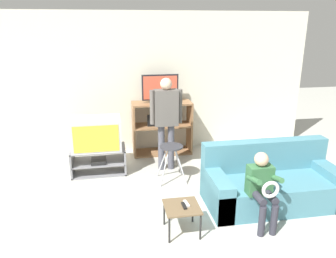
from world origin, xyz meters
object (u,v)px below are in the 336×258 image
Objects in this scene: snack_table at (182,209)px; person_standing_adult at (166,116)px; media_shelf at (162,127)px; folding_stool at (172,152)px; remote_control_white at (186,203)px; remote_control_black at (184,206)px; television_main at (97,134)px; person_seated_child at (262,185)px; couch at (271,184)px; television_flat at (160,89)px; tv_stand at (99,160)px.

snack_table is 1.92m from person_standing_adult.
media_shelf is 1.19m from folding_stool.
person_standing_adult is at bearing 80.47° from remote_control_white.
remote_control_black is at bearing -94.43° from folding_stool.
folding_stool is (1.14, -0.51, -0.20)m from television_main.
person_seated_child is (0.81, -2.55, 0.03)m from media_shelf.
person_standing_adult is at bearing 133.18° from couch.
television_flat reaches higher than person_seated_child.
folding_stool is 1.43× the size of snack_table.
media_shelf is 2.55m from snack_table.
media_shelf is at bearing 86.32° from snack_table.
person_standing_adult is at bearing 91.11° from folding_stool.
snack_table is (-0.14, -2.56, -0.94)m from television_flat.
tv_stand reaches higher than remote_control_white.
tv_stand is at bearing 156.04° from folding_stool.
person_standing_adult is (1.13, -0.06, 0.26)m from television_main.
folding_stool is at bearing 121.76° from person_seated_child.
folding_stool is 1.38m from remote_control_black.
couch is 1.16× the size of person_standing_adult.
person_seated_child is at bearing -71.96° from television_flat.
person_standing_adult reaches higher than folding_stool.
couch reaches higher than remote_control_black.
person_seated_child is (1.98, -1.87, 0.33)m from tv_stand.
person_standing_adult reaches higher than snack_table.
couch is at bearing -35.40° from folding_stool.
person_seated_child is at bearing -43.34° from television_main.
tv_stand is 1.51× the size of folding_stool.
television_flat is at bearing 80.63° from remote_control_white.
television_flat reaches higher than television_main.
media_shelf is 2.39m from couch.
television_main is 1.26m from folding_stool.
remote_control_black is 1.43m from couch.
media_shelf is at bearing 120.14° from couch.
couch is at bearing -46.82° from person_standing_adult.
television_main is at bearing 112.75° from remote_control_white.
couch is (1.36, 0.48, -0.03)m from snack_table.
snack_table is 2.83× the size of remote_control_black.
television_flat is 0.37× the size of couch.
person_standing_adult reaches higher than television_main.
media_shelf is at bearing 86.62° from person_standing_adult.
tv_stand is 6.13× the size of remote_control_black.
media_shelf is at bearing 107.63° from person_seated_child.
television_main is at bearing 136.66° from person_seated_child.
remote_control_black is 1.00× the size of remote_control_white.
remote_control_black is 0.08× the size of couch.
folding_stool is at bearing -91.69° from media_shelf.
person_standing_adult is (0.12, 1.80, 0.64)m from snack_table.
tv_stand is 2.74m from couch.
television_main reaches higher than snack_table.
snack_table is (-0.16, -2.54, -0.21)m from media_shelf.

